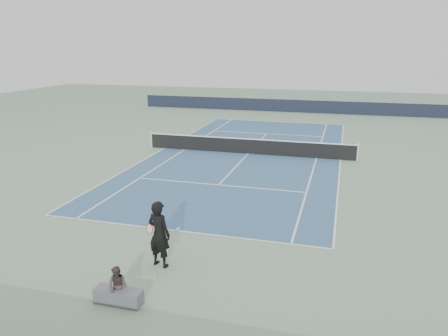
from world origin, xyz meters
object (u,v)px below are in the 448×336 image
(tennis_ball, at_px, (155,279))
(spectator_bench, at_px, (118,291))
(tennis_net, at_px, (248,146))
(tennis_player, at_px, (159,234))

(tennis_ball, bearing_deg, spectator_bench, -107.17)
(tennis_net, bearing_deg, tennis_ball, -87.49)
(tennis_net, bearing_deg, tennis_player, -88.12)
(tennis_ball, relative_size, spectator_bench, 0.05)
(tennis_net, relative_size, tennis_ball, 192.42)
(tennis_net, height_order, tennis_ball, tennis_net)
(tennis_net, relative_size, spectator_bench, 10.26)
(tennis_player, distance_m, spectator_bench, 2.27)
(tennis_player, bearing_deg, tennis_ball, -76.84)
(tennis_ball, bearing_deg, tennis_player, 103.16)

